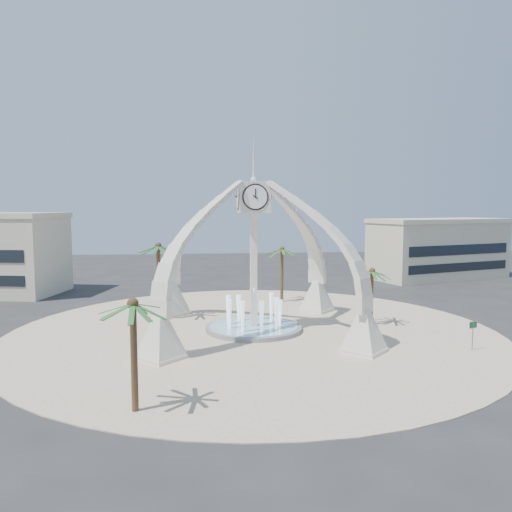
{
  "coord_description": "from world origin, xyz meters",
  "views": [
    {
      "loc": [
        -4.44,
        -40.45,
        10.27
      ],
      "look_at": [
        0.42,
        2.0,
        6.06
      ],
      "focal_mm": 35.0,
      "sensor_mm": 36.0,
      "label": 1
    }
  ],
  "objects": [
    {
      "name": "palm_south",
      "position": [
        -7.72,
        -15.73,
        5.44
      ],
      "size": [
        3.91,
        3.91,
        6.21
      ],
      "rotation": [
        0.0,
        0.0,
        -0.06
      ],
      "color": "brown",
      "rests_on": "ground"
    },
    {
      "name": "ground",
      "position": [
        0.0,
        0.0,
        0.0
      ],
      "size": [
        140.0,
        140.0,
        0.0
      ],
      "primitive_type": "plane",
      "color": "#282828",
      "rests_on": "ground"
    },
    {
      "name": "palm_west",
      "position": [
        -8.1,
        4.88,
        6.66
      ],
      "size": [
        4.9,
        4.9,
        7.51
      ],
      "rotation": [
        0.0,
        0.0,
        0.33
      ],
      "color": "brown",
      "rests_on": "ground"
    },
    {
      "name": "street_sign",
      "position": [
        14.9,
        -7.6,
        1.62
      ],
      "size": [
        0.78,
        0.33,
        2.27
      ],
      "rotation": [
        0.0,
        0.0,
        0.38
      ],
      "color": "slate",
      "rests_on": "ground"
    },
    {
      "name": "clock_tower",
      "position": [
        -0.0,
        -0.0,
        6.49
      ],
      "size": [
        17.94,
        17.94,
        16.3
      ],
      "color": "silver",
      "rests_on": "ground"
    },
    {
      "name": "fountain",
      "position": [
        0.0,
        0.0,
        0.29
      ],
      "size": [
        8.0,
        8.0,
        3.62
      ],
      "color": "gray",
      "rests_on": "ground"
    },
    {
      "name": "palm_east",
      "position": [
        10.36,
        0.74,
        4.71
      ],
      "size": [
        4.45,
        4.45,
        5.41
      ],
      "rotation": [
        0.0,
        0.0,
        -0.42
      ],
      "color": "brown",
      "rests_on": "ground"
    },
    {
      "name": "plaza",
      "position": [
        0.0,
        0.0,
        0.03
      ],
      "size": [
        40.0,
        40.0,
        0.06
      ],
      "primitive_type": "cylinder",
      "color": "beige",
      "rests_on": "ground"
    },
    {
      "name": "palm_north",
      "position": [
        4.4,
        12.19,
        5.67
      ],
      "size": [
        4.59,
        4.59,
        6.44
      ],
      "rotation": [
        0.0,
        0.0,
        -0.34
      ],
      "color": "brown",
      "rests_on": "ground"
    },
    {
      "name": "building_ne",
      "position": [
        30.0,
        28.0,
        4.31
      ],
      "size": [
        21.87,
        14.17,
        8.6
      ],
      "rotation": [
        0.0,
        0.0,
        0.31
      ],
      "color": "beige",
      "rests_on": "ground"
    }
  ]
}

